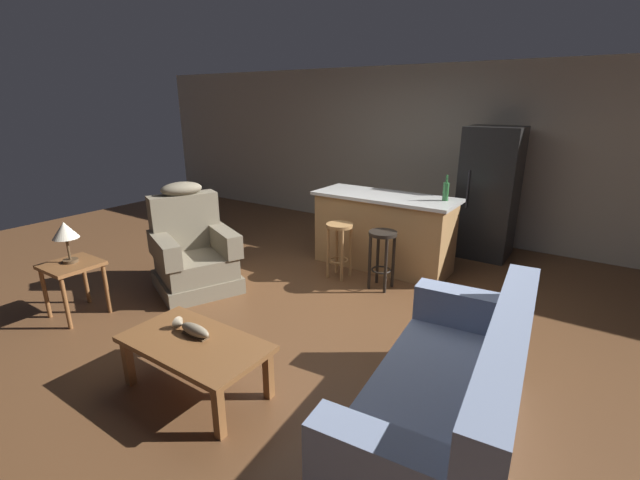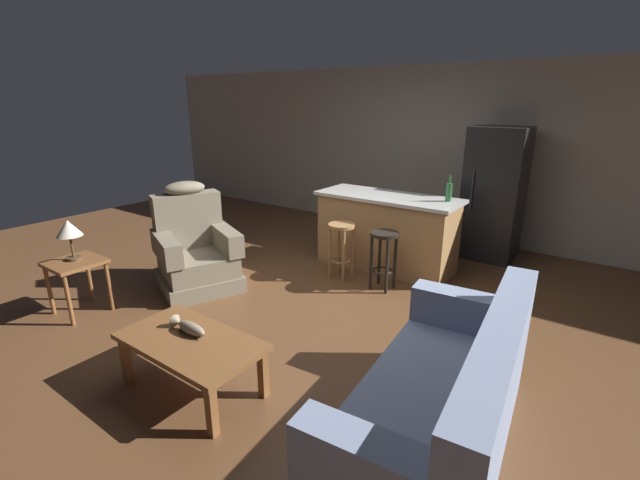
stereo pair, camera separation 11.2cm
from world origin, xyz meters
name	(u,v)px [view 1 (the left image)]	position (x,y,z in m)	size (l,w,h in m)	color
ground_plane	(325,304)	(0.00, 0.00, 0.00)	(12.00, 12.00, 0.00)	brown
back_wall	(437,153)	(0.00, 3.12, 1.30)	(12.00, 0.05, 2.60)	#A89E89
coffee_table	(195,348)	(0.00, -1.72, 0.36)	(1.10, 0.60, 0.42)	brown
fish_figurine	(192,329)	(-0.09, -1.67, 0.46)	(0.34, 0.10, 0.10)	#4C3823
couch	(452,402)	(1.73, -1.22, 0.34)	(1.01, 1.97, 0.94)	#8493B2
recliner_near_lamp	(193,252)	(-1.52, -0.46, 0.42)	(1.11, 1.11, 1.20)	#756B56
end_table	(73,273)	(-1.94, -1.60, 0.46)	(0.48, 0.48, 0.56)	brown
table_lamp	(65,232)	(-1.97, -1.58, 0.87)	(0.24, 0.24, 0.41)	#4C3823
kitchen_island	(383,231)	(0.00, 1.35, 0.48)	(1.80, 0.70, 0.95)	#AD7F4C
bar_stool_left	(339,240)	(-0.28, 0.72, 0.47)	(0.32, 0.32, 0.68)	#A87A47
bar_stool_right	(382,249)	(0.29, 0.72, 0.47)	(0.32, 0.32, 0.68)	black
refrigerator	(489,193)	(0.97, 2.55, 0.88)	(0.70, 0.69, 1.76)	black
bottle_tall_green	(446,191)	(0.72, 1.47, 1.06)	(0.07, 0.07, 0.30)	#2D6B38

